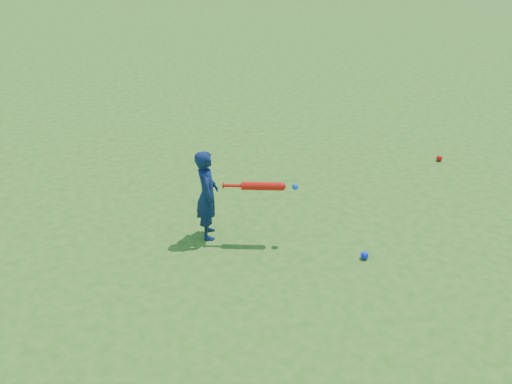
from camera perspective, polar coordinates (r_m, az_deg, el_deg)
ground at (r=6.42m, az=-8.23°, el=-2.65°), size 80.00×80.00×0.00m
child at (r=5.84m, az=-4.91°, el=-0.28°), size 0.26×0.37×0.97m
ground_ball_red at (r=8.10m, az=17.86°, el=3.24°), size 0.08×0.08×0.08m
ground_ball_blue at (r=5.76m, az=10.80°, el=-6.25°), size 0.08×0.08×0.08m
bat_swing at (r=5.69m, az=0.90°, el=0.59°), size 0.75×0.23×0.09m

